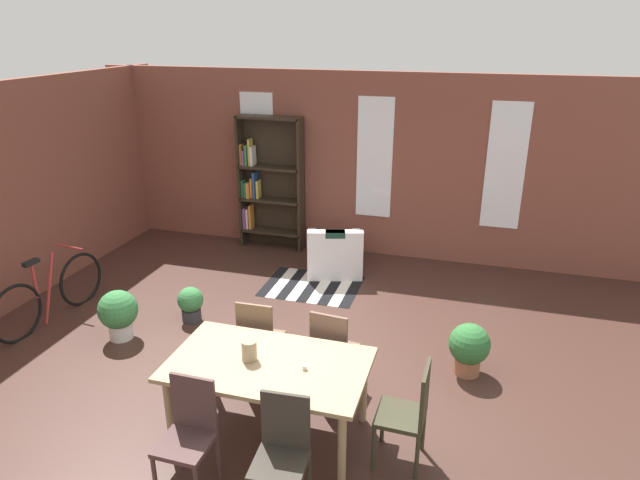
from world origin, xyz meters
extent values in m
plane|color=#3F2720|center=(0.00, 0.00, 0.00)|extent=(10.70, 10.70, 0.00)
cube|color=brown|center=(0.00, 3.69, 1.43)|extent=(9.23, 0.12, 2.85)
cube|color=white|center=(-1.92, 3.62, 1.57)|extent=(0.55, 0.02, 1.86)
cube|color=white|center=(0.00, 3.62, 1.57)|extent=(0.55, 0.02, 1.86)
cube|color=white|center=(1.92, 3.62, 1.57)|extent=(0.55, 0.02, 1.86)
cube|color=#9E835D|center=(-0.03, -0.88, 0.73)|extent=(1.74, 1.01, 0.04)
cylinder|color=#9E835D|center=(-0.80, -1.29, 0.36)|extent=(0.07, 0.07, 0.71)
cylinder|color=#9E835D|center=(0.74, -1.29, 0.36)|extent=(0.07, 0.07, 0.71)
cylinder|color=#9E835D|center=(-0.80, -0.48, 0.36)|extent=(0.07, 0.07, 0.71)
cylinder|color=#9E835D|center=(0.74, -0.48, 0.36)|extent=(0.07, 0.07, 0.71)
cylinder|color=#998466|center=(-0.20, -0.88, 0.85)|extent=(0.13, 0.13, 0.19)
cylinder|color=silver|center=(0.31, -0.89, 0.77)|extent=(0.04, 0.04, 0.04)
cube|color=brown|center=(-0.42, -0.08, 0.45)|extent=(0.41, 0.41, 0.04)
cube|color=brown|center=(-0.42, -0.26, 0.70)|extent=(0.38, 0.04, 0.50)
cylinder|color=brown|center=(-0.25, 0.11, 0.21)|extent=(0.04, 0.04, 0.43)
cylinder|color=brown|center=(-0.61, 0.10, 0.21)|extent=(0.04, 0.04, 0.43)
cylinder|color=brown|center=(-0.24, -0.25, 0.21)|extent=(0.04, 0.04, 0.43)
cylinder|color=brown|center=(-0.60, -0.26, 0.21)|extent=(0.04, 0.04, 0.43)
cube|color=#32301F|center=(1.14, -0.88, 0.45)|extent=(0.41, 0.41, 0.04)
cube|color=#32301F|center=(1.32, -0.89, 0.70)|extent=(0.04, 0.38, 0.50)
cylinder|color=#32301F|center=(0.97, -0.70, 0.21)|extent=(0.04, 0.04, 0.43)
cylinder|color=#32301F|center=(0.95, -1.06, 0.21)|extent=(0.04, 0.04, 0.43)
cylinder|color=#32301F|center=(1.32, -0.71, 0.21)|extent=(0.04, 0.04, 0.43)
cylinder|color=#32301F|center=(1.31, -1.07, 0.21)|extent=(0.04, 0.04, 0.43)
cube|color=#312B24|center=(0.36, -1.69, 0.45)|extent=(0.42, 0.42, 0.04)
cube|color=#312B24|center=(0.35, -1.50, 0.70)|extent=(0.38, 0.05, 0.50)
cylinder|color=#312B24|center=(0.17, -1.52, 0.21)|extent=(0.04, 0.04, 0.43)
cylinder|color=#312B24|center=(0.53, -1.50, 0.21)|extent=(0.04, 0.04, 0.43)
cube|color=brown|center=(0.36, -0.08, 0.45)|extent=(0.44, 0.44, 0.04)
cube|color=brown|center=(0.34, -0.26, 0.70)|extent=(0.38, 0.07, 0.50)
cylinder|color=brown|center=(0.56, 0.08, 0.21)|extent=(0.04, 0.04, 0.43)
cylinder|color=brown|center=(0.20, 0.12, 0.21)|extent=(0.04, 0.04, 0.43)
cylinder|color=brown|center=(0.52, -0.27, 0.21)|extent=(0.04, 0.04, 0.43)
cylinder|color=brown|center=(0.16, -0.24, 0.21)|extent=(0.04, 0.04, 0.43)
cube|color=#49302E|center=(-0.42, -1.69, 0.45)|extent=(0.40, 0.40, 0.04)
cube|color=#49302E|center=(-0.42, -1.50, 0.70)|extent=(0.38, 0.03, 0.50)
cylinder|color=#49302E|center=(-0.60, -1.87, 0.21)|extent=(0.04, 0.04, 0.43)
cylinder|color=#49302E|center=(-0.60, -1.51, 0.21)|extent=(0.04, 0.04, 0.43)
cylinder|color=#49302E|center=(-0.24, -1.51, 0.21)|extent=(0.04, 0.04, 0.43)
cube|color=#2D2319|center=(-2.15, 3.44, 1.08)|extent=(0.04, 0.28, 2.16)
cube|color=#2D2319|center=(-1.14, 3.44, 1.08)|extent=(0.04, 0.28, 2.16)
cube|color=#2D2319|center=(-1.65, 3.57, 1.08)|extent=(1.06, 0.01, 2.16)
cube|color=#2D2319|center=(-1.65, 3.44, 0.27)|extent=(1.02, 0.28, 0.04)
cube|color=#8C4C8C|center=(-2.11, 3.44, 0.46)|extent=(0.04, 0.18, 0.35)
cube|color=white|center=(-2.07, 3.44, 0.46)|extent=(0.03, 0.15, 0.33)
cube|color=orange|center=(-2.01, 3.44, 0.49)|extent=(0.04, 0.16, 0.40)
cube|color=#2D2319|center=(-1.65, 3.44, 0.81)|extent=(1.02, 0.28, 0.04)
cube|color=#33724C|center=(-2.12, 3.44, 0.97)|extent=(0.03, 0.17, 0.29)
cube|color=#33724C|center=(-2.07, 3.44, 0.96)|extent=(0.04, 0.17, 0.25)
cube|color=orange|center=(-2.02, 3.44, 0.96)|extent=(0.05, 0.23, 0.26)
cube|color=orange|center=(-1.97, 3.44, 1.00)|extent=(0.03, 0.15, 0.33)
cube|color=#284C8C|center=(-1.92, 3.44, 1.05)|extent=(0.04, 0.19, 0.43)
cube|color=gold|center=(-1.86, 3.44, 0.98)|extent=(0.04, 0.15, 0.29)
cube|color=#2D2319|center=(-1.65, 3.44, 1.35)|extent=(1.02, 0.28, 0.04)
cube|color=orange|center=(-2.12, 3.44, 1.54)|extent=(0.03, 0.17, 0.33)
cube|color=#8C4C8C|center=(-2.07, 3.44, 1.50)|extent=(0.03, 0.22, 0.25)
cube|color=#33724C|center=(-2.03, 3.44, 1.54)|extent=(0.03, 0.22, 0.33)
cube|color=gold|center=(-1.98, 3.44, 1.58)|extent=(0.03, 0.16, 0.42)
cube|color=white|center=(-1.94, 3.44, 1.53)|extent=(0.04, 0.18, 0.31)
cube|color=#2D2319|center=(-1.65, 3.44, 2.14)|extent=(1.02, 0.28, 0.04)
cube|color=silver|center=(-0.40, 2.78, 0.20)|extent=(0.99, 0.99, 0.40)
cube|color=silver|center=(-0.31, 2.47, 0.57)|extent=(0.81, 0.38, 0.35)
cube|color=silver|center=(-0.07, 2.87, 0.48)|extent=(0.31, 0.73, 0.15)
cube|color=silver|center=(-0.73, 2.68, 0.48)|extent=(0.31, 0.73, 0.15)
cube|color=#19382D|center=(-0.31, 2.47, 0.71)|extent=(0.32, 0.24, 0.08)
torus|color=black|center=(-3.46, -0.18, 0.34)|extent=(0.11, 0.72, 0.72)
torus|color=black|center=(-3.36, 0.83, 0.34)|extent=(0.11, 0.72, 0.72)
cylinder|color=#B23333|center=(-3.41, 0.33, 0.44)|extent=(0.07, 0.32, 0.88)
cylinder|color=#B23333|center=(-3.43, 0.15, 0.62)|extent=(0.04, 0.04, 0.45)
cube|color=black|center=(-3.43, 0.15, 0.86)|extent=(0.10, 0.21, 0.05)
cylinder|color=#B23333|center=(-3.37, 0.73, 0.84)|extent=(0.44, 0.07, 0.02)
cylinder|color=silver|center=(-2.34, 0.18, 0.10)|extent=(0.27, 0.27, 0.19)
sphere|color=#387F42|center=(-2.34, 0.18, 0.38)|extent=(0.46, 0.46, 0.46)
cylinder|color=#9E6042|center=(1.65, 0.59, 0.09)|extent=(0.27, 0.27, 0.18)
sphere|color=#2D6B33|center=(1.65, 0.59, 0.36)|extent=(0.44, 0.44, 0.44)
cylinder|color=#333338|center=(-1.73, 0.79, 0.08)|extent=(0.24, 0.24, 0.16)
sphere|color=#387F42|center=(-1.73, 0.79, 0.29)|extent=(0.32, 0.32, 0.32)
cube|color=black|center=(-1.16, 2.15, 0.00)|extent=(0.15, 1.02, 0.01)
cube|color=silver|center=(-1.01, 2.15, 0.00)|extent=(0.15, 1.02, 0.01)
cube|color=black|center=(-0.86, 2.15, 0.00)|extent=(0.15, 1.02, 0.01)
cube|color=silver|center=(-0.71, 2.15, 0.00)|extent=(0.15, 1.02, 0.01)
cube|color=black|center=(-0.57, 2.15, 0.00)|extent=(0.15, 1.02, 0.01)
cube|color=silver|center=(-0.42, 2.15, 0.00)|extent=(0.15, 1.02, 0.01)
cube|color=black|center=(-0.27, 2.15, 0.00)|extent=(0.15, 1.02, 0.01)
cube|color=silver|center=(-0.12, 2.15, 0.00)|extent=(0.15, 1.02, 0.01)
cube|color=black|center=(0.03, 2.15, 0.00)|extent=(0.15, 1.02, 0.01)
camera|label=1|loc=(1.57, -4.75, 3.51)|focal=31.50mm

